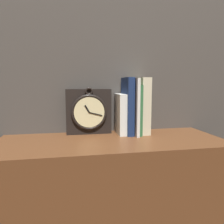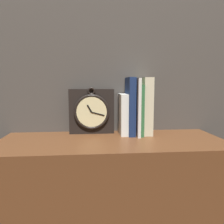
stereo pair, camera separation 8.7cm
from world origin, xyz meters
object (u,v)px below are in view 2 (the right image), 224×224
(clock, at_px, (92,111))
(book_slot4_cream, at_px, (146,106))
(book_slot0_white, at_px, (123,114))
(book_slot2_white, at_px, (136,107))
(book_slot1_navy, at_px, (130,106))
(book_slot3_green, at_px, (139,110))

(clock, distance_m, book_slot4_cream, 0.25)
(book_slot0_white, distance_m, book_slot2_white, 0.07)
(book_slot2_white, bearing_deg, clock, 166.91)
(book_slot1_navy, height_order, book_slot4_cream, same)
(clock, height_order, book_slot3_green, book_slot3_green)
(clock, xyz_separation_m, book_slot0_white, (0.14, -0.03, -0.01))
(book_slot0_white, bearing_deg, book_slot1_navy, -10.93)
(book_slot3_green, relative_size, book_slot4_cream, 0.87)
(book_slot0_white, relative_size, book_slot4_cream, 0.71)
(clock, distance_m, book_slot0_white, 0.14)
(book_slot1_navy, bearing_deg, book_slot0_white, 169.07)
(clock, xyz_separation_m, book_slot2_white, (0.20, -0.05, 0.02))
(book_slot0_white, relative_size, book_slot1_navy, 0.71)
(book_slot1_navy, bearing_deg, clock, 168.19)
(book_slot1_navy, height_order, book_slot2_white, book_slot1_navy)
(clock, relative_size, book_slot1_navy, 0.83)
(book_slot1_navy, xyz_separation_m, book_slot3_green, (0.04, -0.00, -0.02))
(book_slot0_white, bearing_deg, clock, 167.99)
(book_slot1_navy, height_order, book_slot3_green, book_slot1_navy)
(clock, distance_m, book_slot1_navy, 0.18)
(book_slot2_white, bearing_deg, book_slot0_white, 164.25)
(clock, bearing_deg, book_slot4_cream, -7.36)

